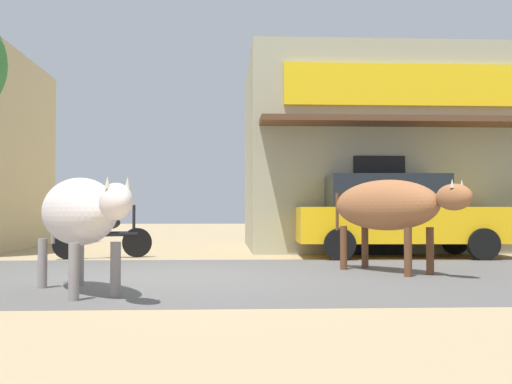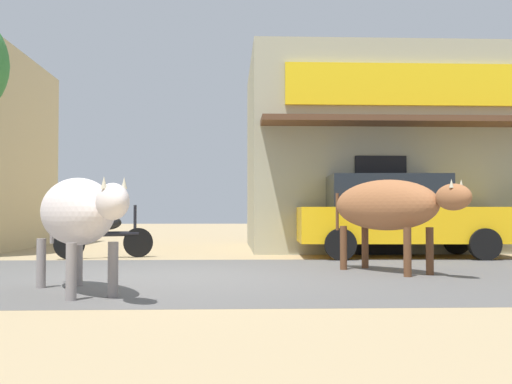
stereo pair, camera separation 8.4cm
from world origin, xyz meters
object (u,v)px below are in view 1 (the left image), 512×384
object	(u,v)px
cow_near_brown	(79,213)
cow_far_dark	(388,206)
parked_motorcycle	(105,235)
parked_hatchback_car	(396,215)

from	to	relation	value
cow_near_brown	cow_far_dark	distance (m)	4.61
parked_motorcycle	cow_near_brown	bearing A→B (deg)	-82.28
parked_hatchback_car	parked_motorcycle	world-z (taller)	parked_hatchback_car
cow_near_brown	cow_far_dark	bearing A→B (deg)	28.31
parked_motorcycle	parked_hatchback_car	bearing A→B (deg)	0.82
cow_near_brown	cow_far_dark	world-z (taller)	cow_far_dark
parked_hatchback_car	cow_far_dark	xyz separation A→B (m)	(-1.01, -3.19, 0.15)
parked_hatchback_car	cow_near_brown	xyz separation A→B (m)	(-5.06, -5.38, 0.05)
parked_motorcycle	cow_far_dark	bearing A→B (deg)	-33.10
cow_near_brown	parked_hatchback_car	bearing A→B (deg)	46.73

